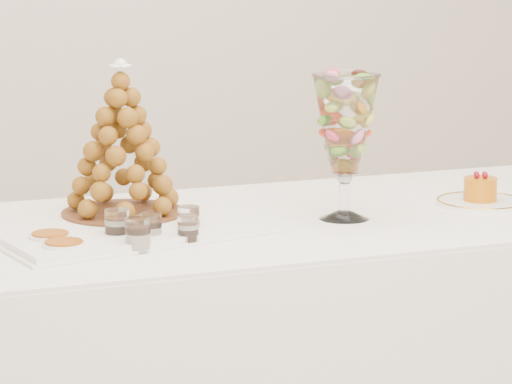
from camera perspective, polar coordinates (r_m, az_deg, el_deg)
name	(u,v)px	position (r m, az deg, el deg)	size (l,w,h in m)	color
buffet_table	(272,375)	(3.21, 0.76, -8.59)	(2.21, 0.89, 0.84)	white
lace_tray	(123,224)	(2.99, -6.30, -1.49)	(0.65, 0.49, 0.02)	white
macaron_vase	(345,126)	(3.05, 4.23, 3.13)	(0.17, 0.17, 0.37)	white
cake_plate	(481,202)	(3.30, 10.53, -0.49)	(0.24, 0.24, 0.01)	white
verrine_a	(117,226)	(2.85, -6.56, -1.60)	(0.06, 0.06, 0.08)	white
verrine_b	(151,228)	(2.83, -4.97, -1.70)	(0.05, 0.05, 0.07)	white
verrine_c	(189,221)	(2.90, -3.18, -1.37)	(0.05, 0.05, 0.07)	white
verrine_d	(138,235)	(2.76, -5.58, -2.01)	(0.06, 0.06, 0.08)	white
verrine_e	(188,230)	(2.82, -3.21, -1.79)	(0.05, 0.05, 0.07)	white
ramekin_back	(50,240)	(2.83, -9.66, -2.26)	(0.10, 0.10, 0.03)	white
ramekin_front	(64,249)	(2.74, -9.03, -2.67)	(0.10, 0.10, 0.03)	white
croquembouche	(122,139)	(3.02, -6.33, 2.48)	(0.31, 0.31, 0.39)	brown
mousse_cake	(480,189)	(3.30, 10.51, 0.16)	(0.09, 0.09, 0.08)	#C26609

